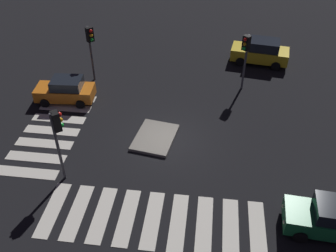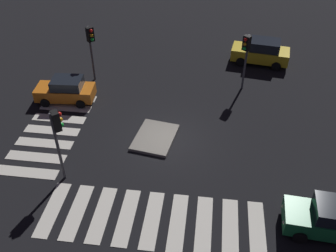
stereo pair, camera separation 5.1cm
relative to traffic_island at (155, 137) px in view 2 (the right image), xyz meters
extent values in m
plane|color=black|center=(0.03, 0.74, -0.09)|extent=(80.00, 80.00, 0.00)
cube|color=gray|center=(0.00, 0.00, 0.00)|extent=(3.10, 2.52, 0.18)
cube|color=orange|center=(-3.09, -6.24, 0.54)|extent=(1.79, 3.72, 0.74)
cube|color=black|center=(-3.10, -6.02, 1.21)|extent=(1.53, 1.95, 0.60)
cylinder|color=black|center=(-2.25, -7.31, 0.20)|extent=(0.25, 0.60, 0.58)
cylinder|color=black|center=(-3.77, -7.41, 0.20)|extent=(0.25, 0.60, 0.58)
cylinder|color=black|center=(-2.40, -5.07, 0.20)|extent=(0.25, 0.60, 0.58)
cylinder|color=black|center=(-3.92, -5.17, 0.20)|extent=(0.25, 0.60, 0.58)
sphere|color=#F2EABF|center=(-2.54, -7.99, 0.54)|extent=(0.19, 0.19, 0.19)
sphere|color=#F2EABF|center=(-3.39, -8.04, 0.54)|extent=(0.19, 0.19, 0.19)
cube|color=#196B38|center=(5.21, 8.25, 0.56)|extent=(1.86, 3.84, 0.77)
cylinder|color=black|center=(5.92, 7.04, 0.21)|extent=(0.26, 0.62, 0.60)
cylinder|color=black|center=(4.35, 7.15, 0.21)|extent=(0.26, 0.62, 0.60)
sphere|color=#F2EABF|center=(5.53, 6.39, 0.56)|extent=(0.20, 0.20, 0.20)
sphere|color=#F2EABF|center=(4.64, 6.45, 0.56)|extent=(0.20, 0.20, 0.20)
cube|color=gold|center=(-9.84, 6.34, 0.62)|extent=(2.34, 4.33, 0.84)
cube|color=black|center=(-9.81, 6.59, 1.39)|extent=(1.89, 2.32, 0.68)
cylinder|color=black|center=(-9.17, 4.95, 0.24)|extent=(0.33, 0.69, 0.66)
cylinder|color=black|center=(-10.88, 5.20, 0.24)|extent=(0.33, 0.69, 0.66)
cylinder|color=black|center=(-8.80, 7.48, 0.24)|extent=(0.33, 0.69, 0.66)
cylinder|color=black|center=(-10.52, 7.73, 0.24)|extent=(0.33, 0.69, 0.66)
sphere|color=#F2EABF|center=(-9.65, 4.27, 0.62)|extent=(0.22, 0.22, 0.22)
sphere|color=#F2EABF|center=(-10.61, 4.41, 0.62)|extent=(0.22, 0.22, 0.22)
cylinder|color=#47474C|center=(3.57, -3.99, 1.89)|extent=(0.14, 0.14, 3.95)
cube|color=black|center=(3.47, -3.85, 3.38)|extent=(0.54, 0.52, 0.96)
sphere|color=red|center=(3.35, -3.69, 3.68)|extent=(0.22, 0.22, 0.22)
sphere|color=orange|center=(3.35, -3.69, 3.38)|extent=(0.22, 0.22, 0.22)
sphere|color=green|center=(3.35, -3.69, 3.08)|extent=(0.22, 0.22, 0.22)
cylinder|color=#47474C|center=(-5.91, -5.19, 1.86)|extent=(0.14, 0.14, 3.90)
cube|color=black|center=(-5.78, -5.06, 3.33)|extent=(0.54, 0.54, 0.96)
sphere|color=red|center=(-5.64, -4.92, 3.63)|extent=(0.22, 0.22, 0.22)
sphere|color=orange|center=(-5.64, -4.92, 3.33)|extent=(0.22, 0.22, 0.22)
sphere|color=green|center=(-5.64, -4.92, 3.03)|extent=(0.22, 0.22, 0.22)
cylinder|color=#47474C|center=(-6.04, 4.99, 1.83)|extent=(0.14, 0.14, 3.84)
cube|color=black|center=(-5.89, 4.89, 3.27)|extent=(0.51, 0.54, 0.96)
sphere|color=red|center=(-5.73, 4.77, 3.57)|extent=(0.22, 0.22, 0.22)
sphere|color=orange|center=(-5.73, 4.77, 3.27)|extent=(0.22, 0.22, 0.22)
sphere|color=green|center=(-5.73, 4.77, 2.97)|extent=(0.22, 0.22, 0.22)
cube|color=silver|center=(-3.42, -6.04, -0.08)|extent=(0.70, 3.20, 0.02)
cube|color=silver|center=(-2.27, -6.04, -0.08)|extent=(0.70, 3.20, 0.02)
cube|color=silver|center=(-1.12, -6.04, -0.08)|extent=(0.70, 3.20, 0.02)
cube|color=silver|center=(0.03, -6.04, -0.08)|extent=(0.70, 3.20, 0.02)
cube|color=silver|center=(1.18, -6.04, -0.08)|extent=(0.70, 3.20, 0.02)
cube|color=silver|center=(2.33, -6.04, -0.08)|extent=(0.70, 3.20, 0.02)
cube|color=silver|center=(3.48, -6.04, -0.08)|extent=(0.70, 3.20, 0.02)
cube|color=silver|center=(5.59, -3.86, -0.08)|extent=(3.20, 0.70, 0.02)
cube|color=silver|center=(5.59, -2.71, -0.08)|extent=(3.20, 0.70, 0.02)
cube|color=silver|center=(5.59, -1.56, -0.08)|extent=(3.20, 0.70, 0.02)
cube|color=silver|center=(5.59, -0.41, -0.08)|extent=(3.20, 0.70, 0.02)
cube|color=silver|center=(5.59, 0.74, -0.08)|extent=(3.20, 0.70, 0.02)
cube|color=silver|center=(5.59, 1.89, -0.08)|extent=(3.20, 0.70, 0.02)
cube|color=silver|center=(5.59, 3.04, -0.08)|extent=(3.20, 0.70, 0.02)
cube|color=silver|center=(5.59, 4.19, -0.08)|extent=(3.20, 0.70, 0.02)
cube|color=silver|center=(5.59, 5.34, -0.08)|extent=(3.20, 0.70, 0.02)
camera|label=1|loc=(16.02, 2.75, 13.41)|focal=40.07mm
camera|label=2|loc=(16.01, 2.80, 13.41)|focal=40.07mm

